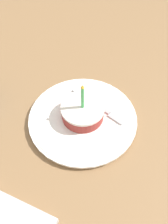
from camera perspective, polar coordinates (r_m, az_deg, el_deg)
name	(u,v)px	position (r m, az deg, el deg)	size (l,w,h in m)	color
ground_plane	(81,127)	(0.60, -0.75, -4.03)	(2.40, 2.40, 0.04)	olive
plate	(84,118)	(0.58, 0.00, -1.65)	(0.29, 0.29, 0.02)	white
cake_slice	(83,112)	(0.56, -0.21, 0.10)	(0.11, 0.11, 0.12)	#99332D
fork	(101,107)	(0.59, 4.53, 1.20)	(0.07, 0.17, 0.00)	#B2B2B7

